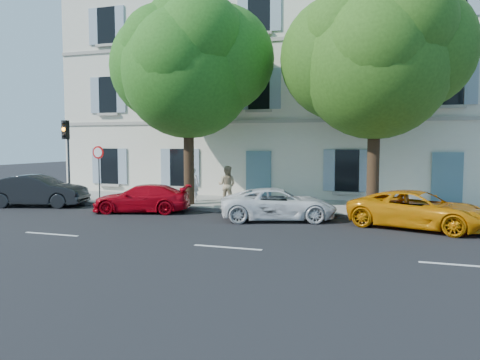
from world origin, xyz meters
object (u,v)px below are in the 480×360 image
(car_dark_sedan, at_px, (38,191))
(traffic_light, at_px, (67,143))
(car_red_coupe, at_px, (142,198))
(car_yellow_supercar, at_px, (419,210))
(pedestrian_a, at_px, (193,185))
(pedestrian_b, at_px, (227,185))
(car_white_coupe, at_px, (278,204))
(tree_right, at_px, (375,64))
(tree_left, at_px, (188,72))
(road_sign, at_px, (99,162))

(car_dark_sedan, relative_size, traffic_light, 1.15)
(car_red_coupe, distance_m, car_yellow_supercar, 10.88)
(car_red_coupe, xyz_separation_m, traffic_light, (-4.87, 1.43, 2.34))
(pedestrian_a, bearing_deg, pedestrian_b, 167.96)
(car_white_coupe, xyz_separation_m, pedestrian_b, (-3.06, 2.69, 0.41))
(car_white_coupe, height_order, tree_right, tree_right)
(car_dark_sedan, relative_size, car_yellow_supercar, 0.95)
(tree_right, height_order, pedestrian_b, tree_right)
(tree_left, xyz_separation_m, traffic_light, (-6.12, -0.61, -3.14))
(car_white_coupe, relative_size, tree_right, 0.48)
(car_dark_sedan, xyz_separation_m, traffic_light, (0.60, 1.34, 2.20))
(road_sign, bearing_deg, car_red_coupe, -26.42)
(pedestrian_b, bearing_deg, car_red_coupe, 39.82)
(car_red_coupe, relative_size, road_sign, 1.55)
(car_red_coupe, distance_m, pedestrian_b, 3.89)
(car_red_coupe, xyz_separation_m, road_sign, (-3.22, 1.60, 1.45))
(car_red_coupe, bearing_deg, car_white_coupe, 74.18)
(car_red_coupe, bearing_deg, tree_left, 133.56)
(car_red_coupe, distance_m, pedestrian_a, 3.21)
(car_yellow_supercar, relative_size, tree_right, 0.51)
(car_dark_sedan, relative_size, car_white_coupe, 1.01)
(tree_left, height_order, traffic_light, tree_left)
(car_red_coupe, xyz_separation_m, pedestrian_a, (1.01, 3.03, 0.36))
(tree_right, bearing_deg, car_white_coupe, -146.48)
(pedestrian_a, height_order, pedestrian_b, pedestrian_b)
(traffic_light, bearing_deg, pedestrian_b, 8.59)
(car_dark_sedan, relative_size, pedestrian_a, 2.77)
(tree_right, xyz_separation_m, pedestrian_b, (-6.38, 0.49, -4.98))
(pedestrian_a, bearing_deg, traffic_light, 16.37)
(car_yellow_supercar, distance_m, road_sign, 14.29)
(car_dark_sedan, height_order, pedestrian_b, pedestrian_b)
(road_sign, relative_size, pedestrian_a, 1.65)
(pedestrian_a, bearing_deg, car_dark_sedan, 25.55)
(car_white_coupe, bearing_deg, car_yellow_supercar, -110.16)
(car_red_coupe, bearing_deg, car_yellow_supercar, 73.72)
(car_white_coupe, xyz_separation_m, pedestrian_a, (-4.92, 3.13, 0.34))
(car_yellow_supercar, distance_m, tree_left, 11.29)
(car_red_coupe, bearing_deg, car_dark_sedan, -105.77)
(car_white_coupe, relative_size, road_sign, 1.66)
(pedestrian_b, bearing_deg, car_dark_sedan, 14.43)
(road_sign, bearing_deg, pedestrian_b, 9.28)
(car_dark_sedan, bearing_deg, traffic_light, -39.78)
(tree_left, relative_size, road_sign, 3.51)
(car_red_coupe, distance_m, tree_left, 5.98)
(car_white_coupe, distance_m, pedestrian_a, 5.84)
(car_dark_sedan, distance_m, tree_left, 8.81)
(road_sign, bearing_deg, pedestrian_a, 18.70)
(car_red_coupe, distance_m, traffic_light, 5.59)
(car_white_coupe, distance_m, traffic_light, 11.15)
(tree_right, relative_size, road_sign, 3.48)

